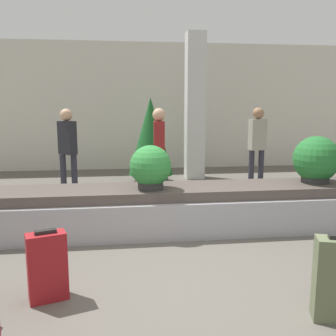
{
  "coord_description": "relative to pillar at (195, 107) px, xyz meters",
  "views": [
    {
      "loc": [
        -0.6,
        -3.24,
        1.66
      ],
      "look_at": [
        0.0,
        1.52,
        0.84
      ],
      "focal_mm": 40.0,
      "sensor_mm": 36.0,
      "label": 1
    }
  ],
  "objects": [
    {
      "name": "suitcase_4",
      "position": [
        -2.29,
        -5.16,
        -1.3
      ],
      "size": [
        0.36,
        0.26,
        0.62
      ],
      "rotation": [
        0.0,
        0.0,
        0.32
      ],
      "color": "maroon",
      "rests_on": "ground_plane"
    },
    {
      "name": "potted_plant_0",
      "position": [
        1.02,
        -3.45,
        -0.7
      ],
      "size": [
        0.63,
        0.63,
        0.64
      ],
      "color": "#2D2D2D",
      "rests_on": "carousel"
    },
    {
      "name": "traveler_0",
      "position": [
        -0.99,
        -1.86,
        -0.65
      ],
      "size": [
        0.31,
        0.33,
        1.6
      ],
      "rotation": [
        0.0,
        0.0,
        1.51
      ],
      "color": "#282833",
      "rests_on": "ground_plane"
    },
    {
      "name": "traveler_1",
      "position": [
        1.03,
        -1.16,
        -0.65
      ],
      "size": [
        0.34,
        0.23,
        1.6
      ],
      "rotation": [
        0.0,
        0.0,
        -2.98
      ],
      "color": "#282833",
      "rests_on": "ground_plane"
    },
    {
      "name": "back_wall",
      "position": [
        -1.04,
        1.45,
        0.0
      ],
      "size": [
        18.0,
        0.06,
        3.2
      ],
      "color": "beige",
      "rests_on": "ground_plane"
    },
    {
      "name": "carousel",
      "position": [
        -1.04,
        -3.5,
        -1.32
      ],
      "size": [
        6.48,
        0.91,
        0.59
      ],
      "color": "#9E9EA3",
      "rests_on": "ground_plane"
    },
    {
      "name": "decorated_tree",
      "position": [
        -1.02,
        -0.36,
        -0.61
      ],
      "size": [
        0.95,
        0.95,
        1.81
      ],
      "color": "#4C331E",
      "rests_on": "ground_plane"
    },
    {
      "name": "potted_plant_1",
      "position": [
        -1.28,
        -3.6,
        -0.73
      ],
      "size": [
        0.53,
        0.53,
        0.56
      ],
      "color": "#2D2D2D",
      "rests_on": "carousel"
    },
    {
      "name": "ground_plane",
      "position": [
        -1.04,
        -5.02,
        -1.6
      ],
      "size": [
        18.0,
        18.0,
        0.0
      ],
      "primitive_type": "plane",
      "color": "#59544C"
    },
    {
      "name": "traveler_2",
      "position": [
        -2.61,
        -1.29,
        -0.66
      ],
      "size": [
        0.36,
        0.35,
        1.58
      ],
      "rotation": [
        0.0,
        0.0,
        -0.71
      ],
      "color": "#282833",
      "rests_on": "ground_plane"
    },
    {
      "name": "pillar",
      "position": [
        0.0,
        0.0,
        0.0
      ],
      "size": [
        0.41,
        0.41,
        3.2
      ],
      "color": "silver",
      "rests_on": "ground_plane"
    }
  ]
}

